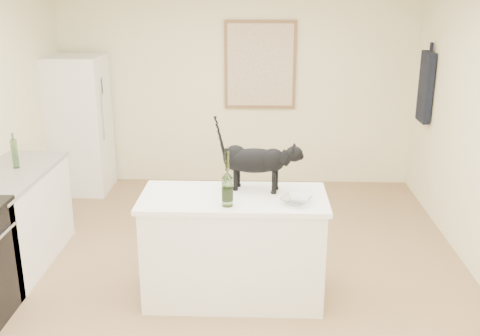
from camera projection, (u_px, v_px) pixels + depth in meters
name	position (u px, v px, depth m)	size (l,w,h in m)	color
floor	(224.00, 283.00, 4.99)	(5.50, 5.50, 0.00)	#987451
wall_back	(236.00, 84.00, 7.20)	(4.50, 4.50, 0.00)	beige
island_base	(234.00, 249.00, 4.66)	(1.44, 0.67, 0.86)	white
island_top	(234.00, 198.00, 4.52)	(1.50, 0.70, 0.04)	white
left_cabinets	(15.00, 221.00, 5.20)	(0.60, 1.40, 0.86)	white
left_countertop	(8.00, 175.00, 5.07)	(0.62, 1.44, 0.04)	gray
fridge	(79.00, 125.00, 7.02)	(0.68, 0.68, 1.70)	white
artwork_frame	(260.00, 65.00, 7.08)	(0.90, 0.03, 1.10)	brown
artwork_canvas	(260.00, 65.00, 7.06)	(0.82, 0.00, 1.02)	beige
hanging_garment	(426.00, 87.00, 6.43)	(0.08, 0.34, 0.80)	black
black_cat	(255.00, 164.00, 4.58)	(0.64, 0.19, 0.45)	black
wine_bottle	(227.00, 181.00, 4.25)	(0.09, 0.09, 0.40)	#3B6026
glass_bowl	(296.00, 200.00, 4.34)	(0.23, 0.23, 0.06)	white
fridge_paper	(103.00, 85.00, 6.84)	(0.01, 0.16, 0.21)	silver
counter_bottle_cluster	(4.00, 160.00, 5.00)	(0.12, 0.44, 0.27)	#18481B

